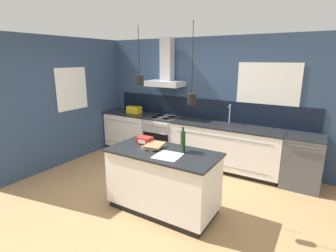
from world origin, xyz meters
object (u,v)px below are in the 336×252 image
Objects in this scene: dishwasher at (303,161)px; bottle_on_island at (183,142)px; red_supply_box at (145,140)px; oven_range at (163,137)px; book_stack at (154,146)px; yellow_toolbox at (134,110)px.

bottle_on_island is (-1.39, -1.77, 0.61)m from dishwasher.
red_supply_box reaches higher than dishwasher.
red_supply_box reaches higher than oven_range.
oven_range is 2.12m from book_stack.
oven_range is 2.68× the size of yellow_toolbox.
book_stack is 0.23m from red_supply_box.
oven_range is 1.00× the size of dishwasher.
dishwasher is 2.63m from book_stack.
yellow_toolbox is at bearing 180.00° from dishwasher.
dishwasher is at bearing 44.51° from book_stack.
bottle_on_island reaches higher than yellow_toolbox.
red_supply_box is (-2.06, -1.74, 0.51)m from dishwasher.
red_supply_box is at bearing -65.95° from oven_range.
dishwasher is 2.52× the size of bottle_on_island.
yellow_toolbox is at bearing 135.04° from book_stack.
book_stack is 1.08× the size of yellow_toolbox.
oven_range is 0.98m from yellow_toolbox.
oven_range is at bearing 114.05° from red_supply_box.
bottle_on_island is at bearing -38.05° from yellow_toolbox.
oven_range is at bearing 118.90° from book_stack.
oven_range is 2.84m from dishwasher.
red_supply_box is at bearing 177.65° from bottle_on_island.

